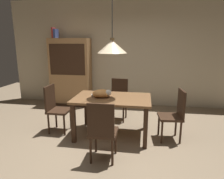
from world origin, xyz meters
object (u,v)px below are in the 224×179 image
object	(u,v)px
chair_far_back	(119,97)
dining_table	(112,103)
chair_near_front	(102,129)
chair_right_side	(175,113)
book_blue_wide	(56,34)
pendant_lamp	(112,47)
cat_sleeping	(102,93)
chair_left_side	(55,107)
book_red_tall	(54,33)
hutch_bookcase	(71,74)

from	to	relation	value
chair_far_back	dining_table	bearing A→B (deg)	-90.44
chair_near_front	chair_right_side	bearing A→B (deg)	38.18
chair_right_side	book_blue_wide	size ratio (longest dim) A/B	3.88
dining_table	book_blue_wide	bearing A→B (deg)	136.08
chair_right_side	book_blue_wide	xyz separation A→B (m)	(-2.95, 1.75, 1.46)
dining_table	chair_far_back	distance (m)	0.89
chair_far_back	pendant_lamp	world-z (taller)	pendant_lamp
cat_sleeping	chair_left_side	bearing A→B (deg)	177.63
cat_sleeping	pendant_lamp	xyz separation A→B (m)	(0.18, 0.04, 0.84)
chair_left_side	book_red_tall	size ratio (longest dim) A/B	3.32
chair_right_side	pendant_lamp	xyz separation A→B (m)	(-1.13, -0.01, 1.15)
pendant_lamp	hutch_bookcase	xyz separation A→B (m)	(-1.46, 1.76, -0.77)
chair_left_side	chair_right_side	distance (m)	2.26
chair_far_back	chair_right_side	size ratio (longest dim) A/B	1.00
chair_far_back	book_red_tall	xyz separation A→B (m)	(-1.90, 0.88, 1.48)
chair_near_front	chair_left_side	world-z (taller)	same
chair_left_side	book_blue_wide	world-z (taller)	book_blue_wide
chair_near_front	chair_left_side	xyz separation A→B (m)	(-1.13, 0.88, 0.00)
pendant_lamp	book_blue_wide	size ratio (longest dim) A/B	5.42
cat_sleeping	hutch_bookcase	bearing A→B (deg)	125.49
chair_left_side	book_red_tall	distance (m)	2.42
chair_near_front	chair_far_back	size ratio (longest dim) A/B	1.00
dining_table	book_red_tall	xyz separation A→B (m)	(-1.89, 1.76, 1.34)
chair_left_side	cat_sleeping	distance (m)	1.00
chair_left_side	pendant_lamp	world-z (taller)	pendant_lamp
chair_far_back	book_red_tall	size ratio (longest dim) A/B	3.32
dining_table	chair_left_side	bearing A→B (deg)	179.93
chair_far_back	cat_sleeping	distance (m)	0.99
chair_near_front	cat_sleeping	world-z (taller)	chair_near_front
cat_sleeping	hutch_bookcase	world-z (taller)	hutch_bookcase
chair_far_back	chair_left_side	xyz separation A→B (m)	(-1.14, -0.88, 0.00)
book_blue_wide	chair_near_front	bearing A→B (deg)	-55.30
chair_left_side	hutch_bookcase	world-z (taller)	hutch_bookcase
hutch_bookcase	book_blue_wide	bearing A→B (deg)	179.77
book_red_tall	cat_sleeping	bearing A→B (deg)	-46.41
cat_sleeping	book_red_tall	world-z (taller)	book_red_tall
chair_right_side	hutch_bookcase	xyz separation A→B (m)	(-2.59, 1.75, 0.38)
chair_left_side	hutch_bookcase	bearing A→B (deg)	100.66
pendant_lamp	cat_sleeping	bearing A→B (deg)	-168.04
chair_left_side	book_red_tall	xyz separation A→B (m)	(-0.76, 1.76, 1.48)
cat_sleeping	book_red_tall	bearing A→B (deg)	133.59
chair_right_side	dining_table	bearing A→B (deg)	-179.58
dining_table	book_blue_wide	distance (m)	2.86
chair_right_side	cat_sleeping	world-z (taller)	chair_right_side
chair_far_back	book_blue_wide	bearing A→B (deg)	154.34
dining_table	chair_left_side	world-z (taller)	chair_left_side
chair_near_front	chair_right_side	distance (m)	1.43
chair_far_back	cat_sleeping	xyz separation A→B (m)	(-0.19, -0.92, 0.32)
chair_near_front	book_blue_wide	xyz separation A→B (m)	(-1.83, 2.64, 1.46)
dining_table	chair_near_front	bearing A→B (deg)	-89.98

